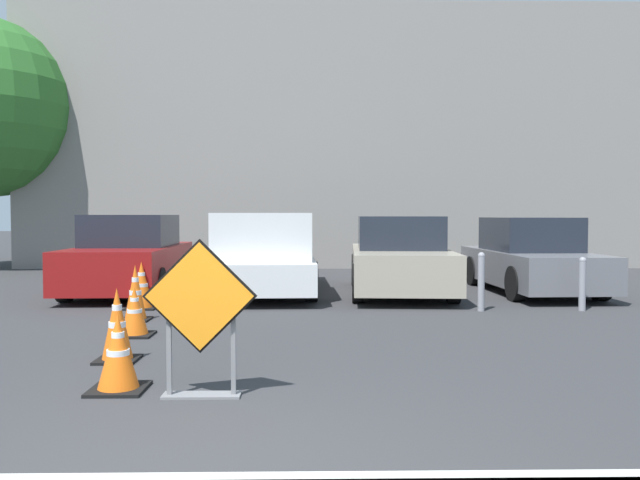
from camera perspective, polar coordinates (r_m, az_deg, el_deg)
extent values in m
plane|color=#333335|center=(13.40, -3.04, -4.40)|extent=(96.00, 96.00, 0.00)
cube|color=black|center=(5.40, -10.92, -5.05)|extent=(0.97, 0.02, 0.97)
cube|color=orange|center=(5.38, -10.94, -5.08)|extent=(0.92, 0.02, 0.92)
cube|color=slate|center=(5.62, -10.77, -13.77)|extent=(0.67, 0.20, 0.02)
cube|color=slate|center=(5.57, -13.63, -9.42)|extent=(0.04, 0.04, 0.87)
cube|color=slate|center=(5.47, -7.92, -9.57)|extent=(0.04, 0.04, 0.87)
cube|color=black|center=(5.97, -17.94, -12.83)|extent=(0.49, 0.49, 0.03)
cone|color=orange|center=(5.89, -17.98, -9.63)|extent=(0.36, 0.36, 0.65)
cylinder|color=white|center=(5.86, -18.00, -8.26)|extent=(0.11, 0.11, 0.06)
cylinder|color=white|center=(5.89, -17.98, -9.76)|extent=(0.20, 0.20, 0.06)
cube|color=black|center=(7.12, -18.02, -10.35)|extent=(0.43, 0.43, 0.03)
cone|color=orange|center=(7.05, -18.06, -7.24)|extent=(0.32, 0.32, 0.76)
cylinder|color=white|center=(7.02, -18.08, -5.90)|extent=(0.10, 0.10, 0.07)
cylinder|color=white|center=(7.05, -18.06, -7.36)|extent=(0.18, 0.18, 0.07)
cube|color=black|center=(8.48, -16.57, -8.30)|extent=(0.46, 0.46, 0.03)
cone|color=orange|center=(8.43, -16.60, -6.16)|extent=(0.34, 0.34, 0.61)
cylinder|color=white|center=(8.41, -16.61, -5.25)|extent=(0.11, 0.11, 0.06)
cylinder|color=white|center=(8.43, -16.60, -6.24)|extent=(0.19, 0.19, 0.06)
cube|color=black|center=(9.70, -16.50, -6.97)|extent=(0.42, 0.42, 0.03)
cone|color=orange|center=(9.64, -16.53, -4.55)|extent=(0.31, 0.31, 0.80)
cylinder|color=white|center=(9.62, -16.54, -3.51)|extent=(0.10, 0.10, 0.07)
cylinder|color=white|center=(9.64, -16.53, -4.64)|extent=(0.18, 0.18, 0.07)
cube|color=black|center=(10.87, -15.98, -5.97)|extent=(0.51, 0.51, 0.03)
cone|color=orange|center=(10.82, -16.00, -3.91)|extent=(0.37, 0.37, 0.76)
cylinder|color=white|center=(10.81, -16.01, -3.04)|extent=(0.12, 0.12, 0.07)
cylinder|color=white|center=(10.82, -16.00, -3.99)|extent=(0.21, 0.21, 0.07)
cube|color=maroon|center=(13.05, -16.96, -2.23)|extent=(1.90, 4.21, 0.77)
cube|color=#1E232D|center=(13.12, -16.88, 0.85)|extent=(1.63, 1.96, 0.63)
cylinder|color=black|center=(11.63, -14.60, -3.96)|extent=(0.22, 0.62, 0.62)
cylinder|color=black|center=(12.09, -22.29, -3.82)|extent=(0.22, 0.62, 0.62)
cylinder|color=black|center=(14.16, -12.39, -2.83)|extent=(0.22, 0.62, 0.62)
cylinder|color=black|center=(14.53, -18.82, -2.77)|extent=(0.22, 0.62, 0.62)
cube|color=silver|center=(12.83, -5.00, -2.58)|extent=(2.07, 5.26, 0.55)
cube|color=silver|center=(11.62, -5.23, 0.37)|extent=(1.82, 2.14, 0.85)
cube|color=silver|center=(15.03, -4.69, 0.04)|extent=(1.80, 0.16, 0.45)
cube|color=silver|center=(13.83, -1.12, -0.14)|extent=(0.18, 2.50, 0.45)
cube|color=silver|center=(13.89, -8.57, -0.16)|extent=(0.18, 2.50, 0.45)
cylinder|color=black|center=(11.29, -0.84, -3.81)|extent=(0.26, 0.73, 0.72)
cylinder|color=black|center=(11.36, -9.71, -3.81)|extent=(0.26, 0.73, 0.72)
cylinder|color=black|center=(14.39, -1.29, -2.49)|extent=(0.26, 0.73, 0.72)
cylinder|color=black|center=(14.45, -8.24, -2.50)|extent=(0.26, 0.73, 0.72)
cube|color=#A39984|center=(12.50, 7.27, -2.40)|extent=(2.11, 4.47, 0.70)
cube|color=#1E232D|center=(12.57, 7.25, 0.70)|extent=(1.74, 2.11, 0.64)
cylinder|color=black|center=(11.28, 12.11, -3.92)|extent=(0.24, 0.71, 0.70)
cylinder|color=black|center=(11.13, 3.48, -3.96)|extent=(0.24, 0.71, 0.70)
cylinder|color=black|center=(13.94, 10.28, -2.72)|extent=(0.24, 0.71, 0.70)
cylinder|color=black|center=(13.82, 3.32, -2.74)|extent=(0.24, 0.71, 0.70)
cube|color=slate|center=(13.31, 18.72, -2.37)|extent=(1.83, 4.24, 0.66)
cube|color=#1E232D|center=(13.37, 18.60, 0.52)|extent=(1.56, 1.97, 0.67)
cylinder|color=black|center=(12.47, 24.28, -3.62)|extent=(0.22, 0.65, 0.64)
cylinder|color=black|center=(11.84, 17.46, -3.82)|extent=(0.22, 0.65, 0.64)
cylinder|color=black|center=(14.82, 19.71, -2.64)|extent=(0.22, 0.65, 0.64)
cylinder|color=black|center=(14.29, 13.87, -2.75)|extent=(0.22, 0.65, 0.64)
cylinder|color=gray|center=(10.48, 14.52, -3.87)|extent=(0.11, 0.11, 0.90)
sphere|color=gray|center=(10.44, 14.54, -1.41)|extent=(0.12, 0.12, 0.12)
cylinder|color=gray|center=(11.04, 22.86, -3.87)|extent=(0.11, 0.11, 0.82)
sphere|color=gray|center=(11.00, 22.89, -1.74)|extent=(0.12, 0.12, 0.12)
cube|color=gray|center=(20.93, 7.38, 8.59)|extent=(23.23, 5.00, 7.73)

